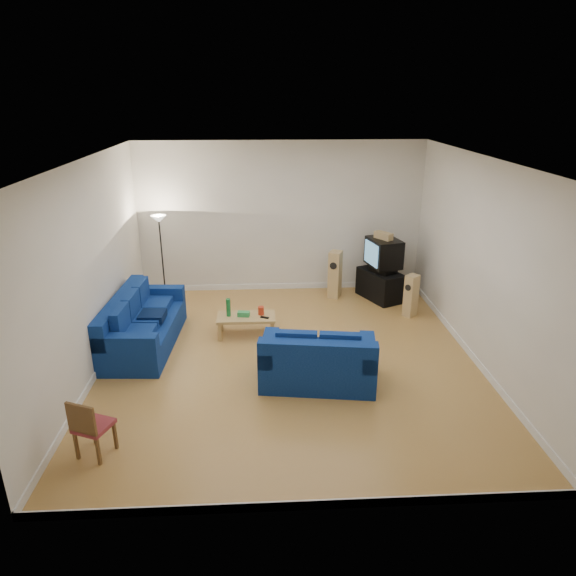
{
  "coord_description": "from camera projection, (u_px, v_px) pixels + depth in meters",
  "views": [
    {
      "loc": [
        -0.42,
        -7.42,
        4.1
      ],
      "look_at": [
        0.0,
        0.4,
        1.1
      ],
      "focal_mm": 32.0,
      "sensor_mm": 36.0,
      "label": 1
    }
  ],
  "objects": [
    {
      "name": "room",
      "position": [
        289.0,
        270.0,
        7.85
      ],
      "size": [
        6.01,
        6.51,
        3.21
      ],
      "color": "olive",
      "rests_on": "ground"
    },
    {
      "name": "sofa_three_seat",
      "position": [
        141.0,
        327.0,
        8.78
      ],
      "size": [
        1.11,
        2.34,
        0.88
      ],
      "rotation": [
        0.0,
        0.0,
        -1.63
      ],
      "color": "#021B59",
      "rests_on": "ground"
    },
    {
      "name": "sofa_loveseat",
      "position": [
        318.0,
        365.0,
        7.6
      ],
      "size": [
        1.8,
        1.17,
        0.84
      ],
      "rotation": [
        0.0,
        0.0,
        -0.14
      ],
      "color": "#021B59",
      "rests_on": "ground"
    },
    {
      "name": "coffee_table",
      "position": [
        246.0,
        319.0,
        9.14
      ],
      "size": [
        1.03,
        0.51,
        0.37
      ],
      "rotation": [
        0.0,
        0.0,
        -0.0
      ],
      "color": "tan",
      "rests_on": "ground"
    },
    {
      "name": "bottle",
      "position": [
        228.0,
        307.0,
        9.06
      ],
      "size": [
        0.09,
        0.09,
        0.33
      ],
      "primitive_type": "cylinder",
      "rotation": [
        0.0,
        0.0,
        -0.26
      ],
      "color": "#197233",
      "rests_on": "coffee_table"
    },
    {
      "name": "tissue_box",
      "position": [
        244.0,
        314.0,
        9.09
      ],
      "size": [
        0.22,
        0.14,
        0.09
      ],
      "primitive_type": "cube",
      "rotation": [
        0.0,
        0.0,
        -0.14
      ],
      "color": "green",
      "rests_on": "coffee_table"
    },
    {
      "name": "red_canister",
      "position": [
        261.0,
        311.0,
        9.15
      ],
      "size": [
        0.13,
        0.13,
        0.15
      ],
      "primitive_type": "cylinder",
      "rotation": [
        0.0,
        0.0,
        -0.24
      ],
      "color": "red",
      "rests_on": "coffee_table"
    },
    {
      "name": "remote",
      "position": [
        265.0,
        317.0,
        9.03
      ],
      "size": [
        0.16,
        0.11,
        0.02
      ],
      "primitive_type": "cube",
      "rotation": [
        0.0,
        0.0,
        -0.43
      ],
      "color": "black",
      "rests_on": "coffee_table"
    },
    {
      "name": "tv_stand",
      "position": [
        380.0,
        285.0,
        10.79
      ],
      "size": [
        0.92,
        1.13,
        0.61
      ],
      "primitive_type": "cube",
      "rotation": [
        0.0,
        0.0,
        -1.13
      ],
      "color": "black",
      "rests_on": "ground"
    },
    {
      "name": "av_receiver",
      "position": [
        383.0,
        270.0,
        10.62
      ],
      "size": [
        0.58,
        0.6,
        0.11
      ],
      "primitive_type": "cube",
      "rotation": [
        0.0,
        0.0,
        -0.99
      ],
      "color": "black",
      "rests_on": "tv_stand"
    },
    {
      "name": "television",
      "position": [
        383.0,
        252.0,
        10.58
      ],
      "size": [
        0.71,
        0.85,
        0.57
      ],
      "rotation": [
        0.0,
        0.0,
        -1.34
      ],
      "color": "black",
      "rests_on": "av_receiver"
    },
    {
      "name": "centre_speaker",
      "position": [
        384.0,
        236.0,
        10.46
      ],
      "size": [
        0.36,
        0.42,
        0.14
      ],
      "primitive_type": "cube",
      "rotation": [
        0.0,
        0.0,
        -0.97
      ],
      "color": "tan",
      "rests_on": "television"
    },
    {
      "name": "speaker_left",
      "position": [
        335.0,
        274.0,
        10.8
      ],
      "size": [
        0.33,
        0.37,
        1.01
      ],
      "rotation": [
        0.0,
        0.0,
        -0.42
      ],
      "color": "tan",
      "rests_on": "ground"
    },
    {
      "name": "speaker_right",
      "position": [
        411.0,
        296.0,
        9.91
      ],
      "size": [
        0.31,
        0.31,
        0.84
      ],
      "rotation": [
        0.0,
        0.0,
        -0.86
      ],
      "color": "tan",
      "rests_on": "ground"
    },
    {
      "name": "floor_lamp",
      "position": [
        160.0,
        231.0,
        10.26
      ],
      "size": [
        0.31,
        0.31,
        1.81
      ],
      "color": "black",
      "rests_on": "ground"
    },
    {
      "name": "dining_chair",
      "position": [
        90.0,
        425.0,
        6.01
      ],
      "size": [
        0.5,
        0.5,
        0.8
      ],
      "rotation": [
        0.0,
        0.0,
        -0.39
      ],
      "color": "brown",
      "rests_on": "ground"
    }
  ]
}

